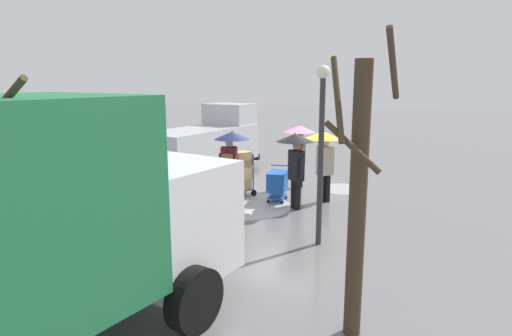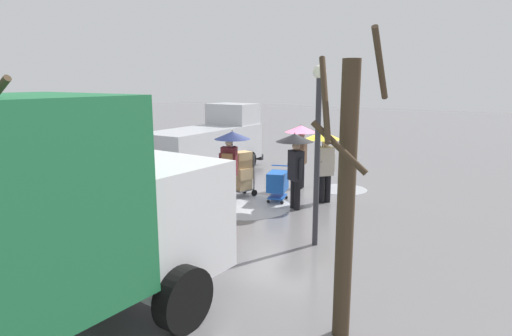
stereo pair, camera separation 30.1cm
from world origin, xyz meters
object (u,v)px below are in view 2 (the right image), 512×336
(shopping_cart_vendor, at_px, (278,182))
(pedestrian_pink_side, at_px, (301,141))
(hand_dolly_boxes, at_px, (242,171))
(bare_tree_near, at_px, (346,197))
(cargo_van_parked_right, at_px, (209,142))
(pedestrian_black_side, at_px, (324,150))
(pedestrian_white_side, at_px, (295,153))
(pedestrian_far_side, at_px, (231,150))
(street_lamp, at_px, (318,138))

(shopping_cart_vendor, bearing_deg, pedestrian_pink_side, -85.14)
(hand_dolly_boxes, height_order, bare_tree_near, bare_tree_near)
(cargo_van_parked_right, height_order, pedestrian_black_side, cargo_van_parked_right)
(pedestrian_white_side, distance_m, pedestrian_far_side, 1.90)
(cargo_van_parked_right, distance_m, pedestrian_white_side, 5.74)
(bare_tree_near, bearing_deg, pedestrian_white_side, -55.89)
(shopping_cart_vendor, bearing_deg, pedestrian_far_side, 40.25)
(pedestrian_black_side, xyz_separation_m, pedestrian_white_side, (0.41, 1.00, 0.01))
(pedestrian_pink_side, distance_m, street_lamp, 5.16)
(shopping_cart_vendor, distance_m, pedestrian_pink_side, 2.05)
(shopping_cart_vendor, xyz_separation_m, bare_tree_near, (-4.28, 5.56, 1.46))
(street_lamp, bearing_deg, pedestrian_far_side, -25.93)
(shopping_cart_vendor, distance_m, street_lamp, 4.02)
(pedestrian_pink_side, relative_size, street_lamp, 0.56)
(cargo_van_parked_right, height_order, street_lamp, street_lamp)
(cargo_van_parked_right, relative_size, street_lamp, 1.39)
(pedestrian_pink_side, xyz_separation_m, bare_tree_near, (-4.43, 7.33, 0.45))
(shopping_cart_vendor, height_order, pedestrian_white_side, pedestrian_white_side)
(hand_dolly_boxes, height_order, pedestrian_white_side, pedestrian_white_side)
(pedestrian_pink_side, relative_size, pedestrian_white_side, 1.00)
(hand_dolly_boxes, bearing_deg, pedestrian_white_side, 172.02)
(cargo_van_parked_right, xyz_separation_m, bare_tree_near, (-8.62, 7.73, 0.85))
(street_lamp, bearing_deg, pedestrian_pink_side, -59.09)
(pedestrian_white_side, distance_m, street_lamp, 2.89)
(pedestrian_white_side, bearing_deg, bare_tree_near, 124.11)
(pedestrian_black_side, distance_m, pedestrian_white_side, 1.08)
(shopping_cart_vendor, relative_size, bare_tree_near, 0.24)
(pedestrian_black_side, relative_size, pedestrian_white_side, 1.00)
(cargo_van_parked_right, relative_size, bare_tree_near, 1.29)
(pedestrian_far_side, relative_size, bare_tree_near, 0.51)
(hand_dolly_boxes, relative_size, pedestrian_black_side, 0.65)
(shopping_cart_vendor, relative_size, pedestrian_pink_side, 0.47)
(pedestrian_far_side, bearing_deg, street_lamp, 154.07)
(shopping_cart_vendor, height_order, hand_dolly_boxes, hand_dolly_boxes)
(pedestrian_pink_side, distance_m, pedestrian_white_side, 2.36)
(hand_dolly_boxes, bearing_deg, bare_tree_near, 135.17)
(cargo_van_parked_right, bearing_deg, street_lamp, 144.97)
(hand_dolly_boxes, height_order, street_lamp, street_lamp)
(hand_dolly_boxes, bearing_deg, pedestrian_pink_side, -118.86)
(pedestrian_black_side, xyz_separation_m, street_lamp, (-1.28, 3.21, 0.80))
(shopping_cart_vendor, relative_size, pedestrian_far_side, 0.47)
(pedestrian_pink_side, bearing_deg, street_lamp, 120.91)
(pedestrian_pink_side, height_order, bare_tree_near, bare_tree_near)
(shopping_cart_vendor, relative_size, street_lamp, 0.26)
(cargo_van_parked_right, xyz_separation_m, pedestrian_far_side, (-3.28, 3.06, 0.39))
(pedestrian_black_side, xyz_separation_m, bare_tree_near, (-3.08, 6.16, 0.46))
(cargo_van_parked_right, distance_m, street_lamp, 8.40)
(cargo_van_parked_right, height_order, pedestrian_white_side, cargo_van_parked_right)
(pedestrian_pink_side, xyz_separation_m, street_lamp, (-2.62, 4.38, 0.79))
(pedestrian_far_side, xyz_separation_m, street_lamp, (-3.53, 1.71, 0.80))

